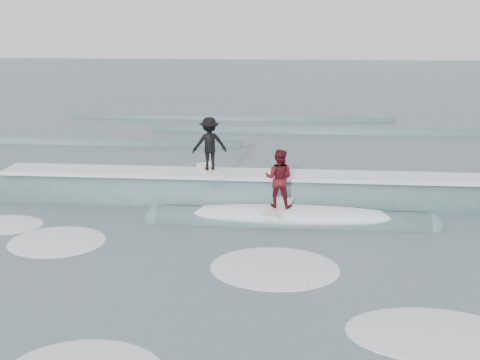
{
  "coord_description": "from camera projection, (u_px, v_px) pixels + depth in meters",
  "views": [
    {
      "loc": [
        1.49,
        -13.63,
        6.5
      ],
      "look_at": [
        0.0,
        4.3,
        1.1
      ],
      "focal_mm": 40.0,
      "sensor_mm": 36.0,
      "label": 1
    }
  ],
  "objects": [
    {
      "name": "far_swells",
      "position": [
        219.0,
        133.0,
        32.03
      ],
      "size": [
        38.34,
        8.65,
        0.8
      ],
      "color": "#3D6566",
      "rests_on": "ground"
    },
    {
      "name": "surfer_black",
      "position": [
        210.0,
        145.0,
        19.54
      ],
      "size": [
        1.41,
        2.05,
        2.04
      ],
      "color": "white",
      "rests_on": "ground"
    },
    {
      "name": "whitewater",
      "position": [
        175.0,
        278.0,
        14.01
      ],
      "size": [
        15.44,
        9.18,
        0.1
      ],
      "color": "white",
      "rests_on": "ground"
    },
    {
      "name": "ground",
      "position": [
        227.0,
        261.0,
        14.99
      ],
      "size": [
        160.0,
        160.0,
        0.0
      ],
      "primitive_type": "plane",
      "color": "#3E4E5A",
      "rests_on": "ground"
    },
    {
      "name": "breaking_wave",
      "position": [
        249.0,
        202.0,
        19.7
      ],
      "size": [
        21.98,
        3.8,
        2.05
      ],
      "color": "#3D6566",
      "rests_on": "ground"
    },
    {
      "name": "surfer_red",
      "position": [
        279.0,
        180.0,
        17.42
      ],
      "size": [
        1.07,
        2.07,
        2.04
      ],
      "color": "silver",
      "rests_on": "ground"
    }
  ]
}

